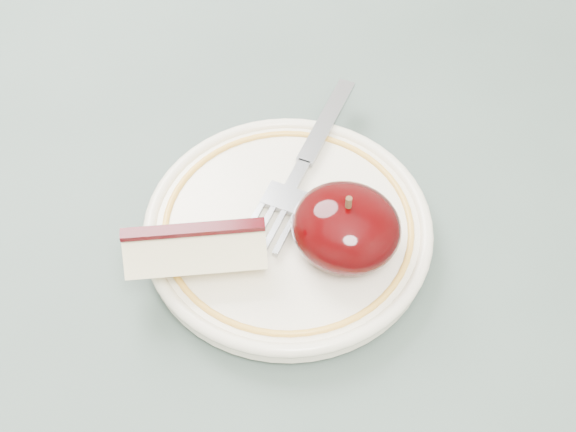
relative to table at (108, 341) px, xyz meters
The scene contains 5 objects.
table is the anchor object (origin of this frame).
plate 0.17m from the table, 41.26° to the left, with size 0.19×0.19×0.02m.
apple_half 0.21m from the table, 32.92° to the left, with size 0.07×0.07×0.05m.
apple_wedge 0.15m from the table, 27.18° to the left, with size 0.09×0.08×0.04m.
fork 0.20m from the table, 57.15° to the left, with size 0.04×0.16×0.00m.
Camera 1 is at (0.25, -0.18, 1.19)m, focal length 50.00 mm.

